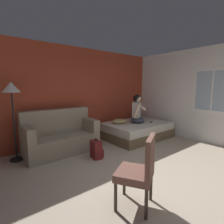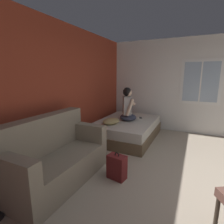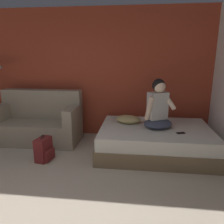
# 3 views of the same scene
# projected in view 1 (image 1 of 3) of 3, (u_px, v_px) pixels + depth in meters

# --- Properties ---
(ground_plane) EXTENTS (40.00, 40.00, 0.00)m
(ground_plane) POSITION_uv_depth(u_px,v_px,m) (160.00, 183.00, 2.91)
(ground_plane) COLOR tan
(wall_back_accent) EXTENTS (10.63, 0.16, 2.70)m
(wall_back_accent) POSITION_uv_depth(u_px,v_px,m) (74.00, 95.00, 5.05)
(wall_back_accent) COLOR #993823
(wall_back_accent) RESTS_ON ground
(bed) EXTENTS (2.03, 1.45, 0.48)m
(bed) POSITION_uv_depth(u_px,v_px,m) (136.00, 130.00, 5.52)
(bed) COLOR brown
(bed) RESTS_ON ground
(couch) EXTENTS (1.70, 0.83, 1.04)m
(couch) POSITION_uv_depth(u_px,v_px,m) (60.00, 136.00, 4.27)
(couch) COLOR gray
(couch) RESTS_ON ground
(side_chair) EXTENTS (0.63, 0.63, 0.98)m
(side_chair) POSITION_uv_depth(u_px,v_px,m) (140.00, 169.00, 2.28)
(side_chair) COLOR #382D23
(side_chair) RESTS_ON ground
(person_seated) EXTENTS (0.67, 0.63, 0.88)m
(person_seated) POSITION_uv_depth(u_px,v_px,m) (137.00, 111.00, 5.45)
(person_seated) COLOR #383D51
(person_seated) RESTS_ON bed
(backpack) EXTENTS (0.27, 0.33, 0.46)m
(backpack) POSITION_uv_depth(u_px,v_px,m) (96.00, 150.00, 3.92)
(backpack) COLOR maroon
(backpack) RESTS_ON ground
(throw_pillow) EXTENTS (0.54, 0.45, 0.14)m
(throw_pillow) POSITION_uv_depth(u_px,v_px,m) (120.00, 121.00, 5.34)
(throw_pillow) COLOR tan
(throw_pillow) RESTS_ON bed
(cell_phone) EXTENTS (0.16, 0.11, 0.01)m
(cell_phone) POSITION_uv_depth(u_px,v_px,m) (151.00, 122.00, 5.53)
(cell_phone) COLOR black
(cell_phone) RESTS_ON bed
(floor_lamp) EXTENTS (0.36, 0.36, 1.70)m
(floor_lamp) POSITION_uv_depth(u_px,v_px,m) (12.00, 95.00, 3.63)
(floor_lamp) COLOR black
(floor_lamp) RESTS_ON ground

